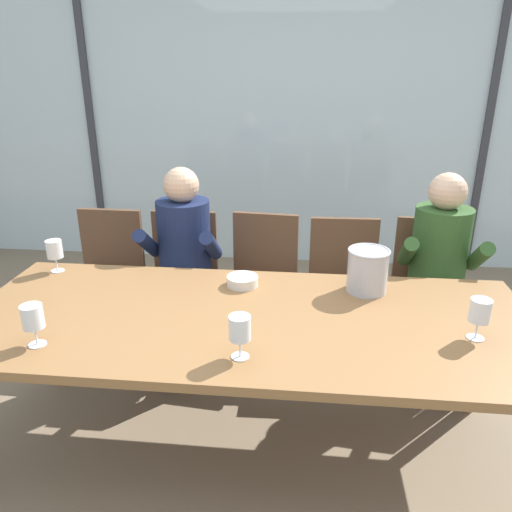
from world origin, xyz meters
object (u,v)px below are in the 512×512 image
(chair_center, at_px, (262,274))
(chair_near_window_right, at_px, (428,281))
(tasting_bowl, at_px, (242,281))
(wine_glass_center_pour, at_px, (240,330))
(wine_glass_near_bucket, at_px, (54,251))
(chair_right_of_center, at_px, (343,281))
(wine_glass_by_left_taster, at_px, (33,319))
(person_olive_shirt, at_px, (440,265))
(dining_table, at_px, (248,329))
(wine_glass_by_right_taster, at_px, (480,312))
(chair_near_curtain, at_px, (108,269))
(person_navy_polo, at_px, (182,255))
(chair_left_of_center, at_px, (183,271))
(ice_bucket_primary, at_px, (368,270))

(chair_center, height_order, chair_near_window_right, same)
(tasting_bowl, height_order, wine_glass_center_pour, wine_glass_center_pour)
(tasting_bowl, distance_m, wine_glass_near_bucket, 1.02)
(chair_right_of_center, height_order, wine_glass_by_left_taster, wine_glass_by_left_taster)
(person_olive_shirt, bearing_deg, dining_table, -136.83)
(wine_glass_center_pour, bearing_deg, wine_glass_by_right_taster, 14.15)
(tasting_bowl, bearing_deg, dining_table, -78.51)
(chair_near_curtain, distance_m, wine_glass_by_right_taster, 2.25)
(chair_center, height_order, person_navy_polo, person_navy_polo)
(wine_glass_by_left_taster, bearing_deg, person_olive_shirt, 31.35)
(person_olive_shirt, distance_m, wine_glass_center_pour, 1.50)
(chair_right_of_center, bearing_deg, person_olive_shirt, -13.95)
(wine_glass_near_bucket, distance_m, wine_glass_by_right_taster, 2.08)
(wine_glass_center_pour, bearing_deg, chair_right_of_center, 68.75)
(dining_table, xyz_separation_m, chair_center, (-0.02, 0.95, -0.14))
(chair_left_of_center, xyz_separation_m, chair_center, (0.51, 0.01, 0.00))
(chair_near_curtain, height_order, chair_left_of_center, same)
(wine_glass_by_right_taster, bearing_deg, wine_glass_near_bucket, 166.33)
(person_navy_polo, height_order, person_olive_shirt, same)
(chair_right_of_center, height_order, person_navy_polo, person_navy_polo)
(chair_center, bearing_deg, chair_left_of_center, -174.03)
(chair_near_window_right, relative_size, tasting_bowl, 5.71)
(chair_center, distance_m, wine_glass_near_bucket, 1.23)
(chair_near_window_right, distance_m, tasting_bowl, 1.26)
(person_olive_shirt, relative_size, tasting_bowl, 7.75)
(chair_center, relative_size, wine_glass_near_bucket, 5.14)
(tasting_bowl, bearing_deg, wine_glass_by_left_taster, -138.99)
(wine_glass_by_right_taster, bearing_deg, person_navy_polo, 148.63)
(dining_table, height_order, chair_center, chair_center)
(chair_right_of_center, bearing_deg, dining_table, -120.08)
(tasting_bowl, bearing_deg, chair_near_window_right, 30.51)
(chair_right_of_center, height_order, wine_glass_by_right_taster, wine_glass_by_right_taster)
(chair_left_of_center, bearing_deg, tasting_bowl, -53.99)
(chair_left_of_center, distance_m, person_navy_polo, 0.24)
(chair_near_window_right, relative_size, person_olive_shirt, 0.74)
(chair_left_of_center, xyz_separation_m, tasting_bowl, (0.47, -0.62, 0.23))
(tasting_bowl, bearing_deg, chair_near_curtain, 147.47)
(chair_near_curtain, xyz_separation_m, wine_glass_by_left_taster, (0.23, -1.26, 0.32))
(person_navy_polo, xyz_separation_m, wine_glass_by_left_taster, (-0.31, -1.10, 0.15))
(chair_near_window_right, bearing_deg, chair_right_of_center, -169.63)
(dining_table, xyz_separation_m, wine_glass_by_right_taster, (0.94, -0.09, 0.18))
(person_olive_shirt, bearing_deg, person_navy_polo, -174.61)
(chair_left_of_center, relative_size, wine_glass_by_left_taster, 5.14)
(dining_table, xyz_separation_m, person_olive_shirt, (1.01, 0.78, 0.03))
(wine_glass_near_bucket, xyz_separation_m, wine_glass_center_pour, (1.09, -0.73, 0.00))
(person_navy_polo, relative_size, wine_glass_center_pour, 6.98)
(chair_near_curtain, bearing_deg, ice_bucket_primary, -20.26)
(chair_near_window_right, distance_m, person_navy_polo, 1.52)
(chair_near_curtain, xyz_separation_m, wine_glass_center_pour, (1.04, -1.26, 0.32))
(tasting_bowl, distance_m, wine_glass_center_pour, 0.66)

